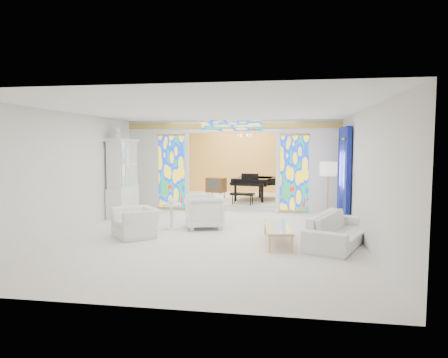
% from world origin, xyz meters
% --- Properties ---
extents(floor, '(12.00, 12.00, 0.00)m').
position_xyz_m(floor, '(0.00, 0.00, 0.00)').
color(floor, white).
rests_on(floor, ground).
extents(ceiling, '(7.00, 12.00, 0.02)m').
position_xyz_m(ceiling, '(0.00, 0.00, 3.00)').
color(ceiling, white).
rests_on(ceiling, wall_back).
extents(wall_back, '(7.00, 0.02, 3.00)m').
position_xyz_m(wall_back, '(0.00, 6.00, 1.50)').
color(wall_back, silver).
rests_on(wall_back, floor).
extents(wall_front, '(7.00, 0.02, 3.00)m').
position_xyz_m(wall_front, '(0.00, -6.00, 1.50)').
color(wall_front, silver).
rests_on(wall_front, floor).
extents(wall_left, '(0.02, 12.00, 3.00)m').
position_xyz_m(wall_left, '(-3.50, 0.00, 1.50)').
color(wall_left, silver).
rests_on(wall_left, floor).
extents(wall_right, '(0.02, 12.00, 3.00)m').
position_xyz_m(wall_right, '(3.50, 0.00, 1.50)').
color(wall_right, silver).
rests_on(wall_right, floor).
extents(partition_wall, '(7.00, 0.22, 3.00)m').
position_xyz_m(partition_wall, '(0.00, 2.00, 1.65)').
color(partition_wall, silver).
rests_on(partition_wall, floor).
extents(stained_glass_left, '(0.90, 0.04, 2.40)m').
position_xyz_m(stained_glass_left, '(-2.03, 1.89, 1.30)').
color(stained_glass_left, gold).
rests_on(stained_glass_left, partition_wall).
extents(stained_glass_right, '(0.90, 0.04, 2.40)m').
position_xyz_m(stained_glass_right, '(2.03, 1.89, 1.30)').
color(stained_glass_right, gold).
rests_on(stained_glass_right, partition_wall).
extents(stained_glass_transom, '(2.00, 0.04, 0.34)m').
position_xyz_m(stained_glass_transom, '(0.00, 1.89, 2.82)').
color(stained_glass_transom, gold).
rests_on(stained_glass_transom, partition_wall).
extents(alcove_platform, '(6.80, 3.80, 0.18)m').
position_xyz_m(alcove_platform, '(0.00, 4.10, 0.09)').
color(alcove_platform, white).
rests_on(alcove_platform, floor).
extents(gold_curtain_back, '(6.70, 0.10, 2.90)m').
position_xyz_m(gold_curtain_back, '(0.00, 5.88, 1.50)').
color(gold_curtain_back, '#F3B854').
rests_on(gold_curtain_back, wall_back).
extents(chandelier, '(0.48, 0.48, 0.30)m').
position_xyz_m(chandelier, '(0.20, 4.00, 2.55)').
color(chandelier, '#C89146').
rests_on(chandelier, ceiling).
extents(blue_drapes, '(0.14, 1.85, 2.65)m').
position_xyz_m(blue_drapes, '(3.40, 0.70, 1.58)').
color(blue_drapes, navy).
rests_on(blue_drapes, wall_right).
extents(china_cabinet, '(0.56, 1.46, 2.72)m').
position_xyz_m(china_cabinet, '(-3.22, 0.60, 1.17)').
color(china_cabinet, white).
rests_on(china_cabinet, floor).
extents(armchair_left, '(1.39, 1.40, 0.69)m').
position_xyz_m(armchair_left, '(-1.78, -2.01, 0.34)').
color(armchair_left, white).
rests_on(armchair_left, floor).
extents(armchair_right, '(1.21, 1.19, 0.88)m').
position_xyz_m(armchair_right, '(-0.37, -0.79, 0.44)').
color(armchair_right, white).
rests_on(armchair_right, floor).
extents(sofa, '(1.74, 2.51, 0.68)m').
position_xyz_m(sofa, '(2.95, -2.06, 0.34)').
color(sofa, white).
rests_on(sofa, floor).
extents(side_table, '(0.67, 0.67, 0.67)m').
position_xyz_m(side_table, '(-1.18, -1.05, 0.44)').
color(side_table, white).
rests_on(side_table, floor).
extents(vase, '(0.22, 0.22, 0.19)m').
position_xyz_m(vase, '(-1.18, -1.05, 0.77)').
color(vase, silver).
rests_on(vase, side_table).
extents(coffee_table, '(0.74, 1.84, 0.40)m').
position_xyz_m(coffee_table, '(1.60, -2.09, 0.37)').
color(coffee_table, white).
rests_on(coffee_table, floor).
extents(floor_lamp, '(0.57, 0.57, 1.77)m').
position_xyz_m(floor_lamp, '(2.84, -0.63, 1.51)').
color(floor_lamp, '#C89146').
rests_on(floor_lamp, floor).
extents(grand_piano, '(1.88, 2.59, 1.00)m').
position_xyz_m(grand_piano, '(0.72, 3.66, 0.86)').
color(grand_piano, black).
rests_on(grand_piano, alcove_platform).
extents(tv_console, '(0.78, 0.64, 0.78)m').
position_xyz_m(tv_console, '(-0.83, 3.66, 0.69)').
color(tv_console, brown).
rests_on(tv_console, alcove_platform).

